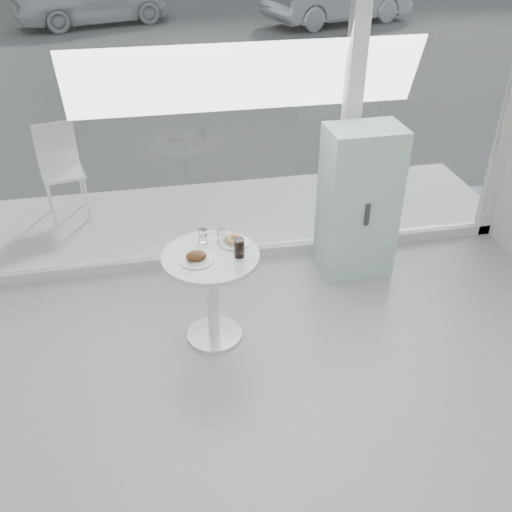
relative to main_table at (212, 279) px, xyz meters
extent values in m
cube|color=silver|center=(0.50, 1.10, -0.50)|extent=(5.00, 0.12, 0.10)
cube|color=silver|center=(1.40, 1.10, 0.95)|extent=(0.14, 0.14, 3.00)
cube|color=white|center=(-0.27, 1.10, 0.85)|extent=(3.21, 0.02, 2.60)
cube|color=white|center=(2.17, 1.10, 0.85)|extent=(1.41, 0.02, 2.60)
cylinder|color=white|center=(0.00, 0.00, -0.54)|extent=(0.44, 0.44, 0.03)
cylinder|color=white|center=(0.00, 0.00, -0.18)|extent=(0.09, 0.09, 0.70)
cylinder|color=white|center=(0.00, 0.00, 0.20)|extent=(0.72, 0.72, 0.04)
cube|color=silver|center=(0.50, 1.90, -0.53)|extent=(5.60, 1.60, 0.05)
cube|color=#3D3D3D|center=(0.50, 14.10, -0.55)|extent=(40.00, 24.00, 0.00)
cube|color=#96C0AF|center=(1.40, 0.72, 0.14)|extent=(0.65, 0.44, 1.38)
cube|color=#333333|center=(1.40, 0.49, 0.14)|extent=(0.04, 0.02, 0.20)
cylinder|color=white|center=(-1.40, 2.01, -0.27)|extent=(0.02, 0.02, 0.47)
cylinder|color=white|center=(-1.06, 2.09, -0.27)|extent=(0.02, 0.02, 0.47)
cylinder|color=white|center=(-1.48, 2.35, -0.27)|extent=(0.02, 0.02, 0.47)
cylinder|color=white|center=(-1.14, 2.43, -0.27)|extent=(0.02, 0.02, 0.47)
cube|color=white|center=(-1.27, 2.22, -0.02)|extent=(0.50, 0.50, 0.03)
cube|color=white|center=(-1.31, 2.41, 0.23)|extent=(0.41, 0.11, 0.47)
cylinder|color=silver|center=(-0.11, -0.06, 0.23)|extent=(0.25, 0.25, 0.01)
cube|color=white|center=(-0.09, -0.07, 0.24)|extent=(0.15, 0.14, 0.00)
ellipsoid|color=#341A0E|center=(-0.11, -0.06, 0.26)|extent=(0.15, 0.12, 0.06)
ellipsoid|color=#341A0E|center=(-0.07, -0.04, 0.25)|extent=(0.07, 0.07, 0.04)
cylinder|color=silver|center=(0.20, 0.13, 0.23)|extent=(0.23, 0.23, 0.01)
torus|color=tan|center=(0.20, 0.13, 0.25)|extent=(0.13, 0.13, 0.05)
cylinder|color=white|center=(-0.03, 0.19, 0.27)|extent=(0.07, 0.07, 0.11)
cylinder|color=white|center=(-0.03, 0.19, 0.25)|extent=(0.06, 0.06, 0.06)
cylinder|color=white|center=(0.11, 0.17, 0.27)|extent=(0.07, 0.07, 0.11)
cylinder|color=white|center=(0.11, 0.17, 0.25)|extent=(0.06, 0.06, 0.06)
cylinder|color=white|center=(0.20, -0.06, 0.29)|extent=(0.08, 0.08, 0.14)
cylinder|color=black|center=(0.20, -0.06, 0.29)|extent=(0.07, 0.07, 0.13)
camera|label=1|loc=(-0.34, -3.48, 2.47)|focal=40.00mm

